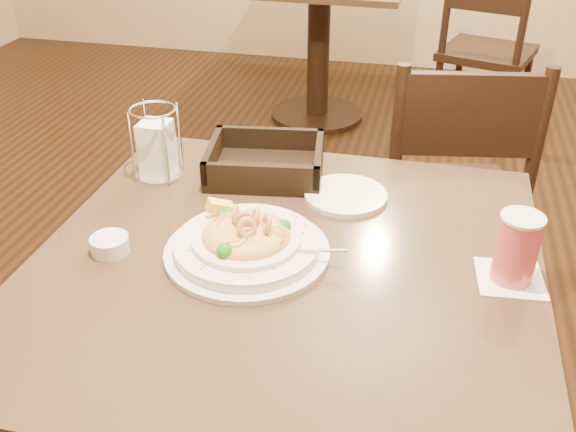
% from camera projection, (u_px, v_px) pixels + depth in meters
% --- Properties ---
extents(main_table, '(0.90, 0.90, 0.77)m').
position_uv_depth(main_table, '(286.00, 360.00, 1.27)').
color(main_table, black).
rests_on(main_table, ground).
extents(background_table, '(0.92, 0.92, 0.77)m').
position_uv_depth(background_table, '(319.00, 25.00, 3.40)').
color(background_table, black).
rests_on(background_table, ground).
extents(dining_chair_near, '(0.49, 0.49, 0.93)m').
position_uv_depth(dining_chair_near, '(447.00, 194.00, 1.90)').
color(dining_chair_near, black).
rests_on(dining_chair_near, ground).
extents(dining_chair_far, '(0.52, 0.52, 0.93)m').
position_uv_depth(dining_chair_far, '(486.00, 46.00, 3.17)').
color(dining_chair_far, black).
rests_on(dining_chair_far, ground).
extents(pasta_bowl, '(0.33, 0.30, 0.10)m').
position_uv_depth(pasta_bowl, '(247.00, 242.00, 1.15)').
color(pasta_bowl, white).
rests_on(pasta_bowl, main_table).
extents(drink_glass, '(0.12, 0.12, 0.13)m').
position_uv_depth(drink_glass, '(517.00, 249.00, 1.06)').
color(drink_glass, white).
rests_on(drink_glass, main_table).
extents(bread_basket, '(0.28, 0.24, 0.07)m').
position_uv_depth(bread_basket, '(265.00, 164.00, 1.42)').
color(bread_basket, black).
rests_on(bread_basket, main_table).
extents(napkin_caddy, '(0.10, 0.10, 0.16)m').
position_uv_depth(napkin_caddy, '(157.00, 147.00, 1.39)').
color(napkin_caddy, silver).
rests_on(napkin_caddy, main_table).
extents(side_plate, '(0.23, 0.23, 0.01)m').
position_uv_depth(side_plate, '(346.00, 195.00, 1.33)').
color(side_plate, white).
rests_on(side_plate, main_table).
extents(butter_ramekin, '(0.07, 0.07, 0.03)m').
position_uv_depth(butter_ramekin, '(110.00, 244.00, 1.16)').
color(butter_ramekin, white).
rests_on(butter_ramekin, main_table).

